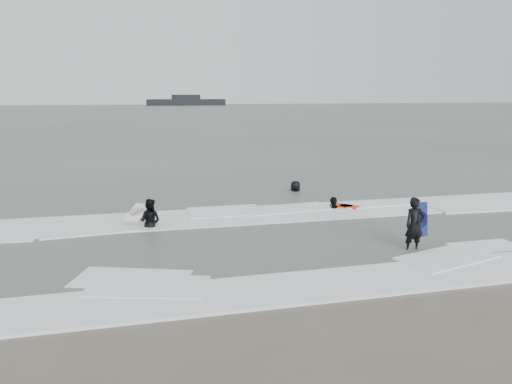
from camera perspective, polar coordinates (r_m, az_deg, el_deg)
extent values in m
plane|color=brown|center=(12.07, 5.55, -9.75)|extent=(320.00, 320.00, 0.00)
plane|color=#47544C|center=(90.81, -11.09, 8.52)|extent=(320.00, 320.00, 0.00)
imported|color=black|center=(14.52, 17.49, -6.54)|extent=(0.57, 0.38, 1.55)
imported|color=black|center=(16.55, -11.99, -4.05)|extent=(0.93, 0.86, 1.53)
imported|color=black|center=(18.89, 8.85, -2.02)|extent=(0.91, 1.01, 1.65)
imported|color=black|center=(21.97, 4.52, -0.02)|extent=(0.89, 0.65, 1.66)
cube|color=white|center=(11.53, 6.53, -10.62)|extent=(30.03, 2.32, 0.07)
cube|color=white|center=(17.57, -0.75, -2.75)|extent=(30.00, 2.60, 0.09)
cube|color=black|center=(159.23, -8.00, 10.12)|extent=(24.27, 4.33, 1.91)
cube|color=black|center=(159.21, -8.02, 10.72)|extent=(8.67, 2.60, 1.39)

